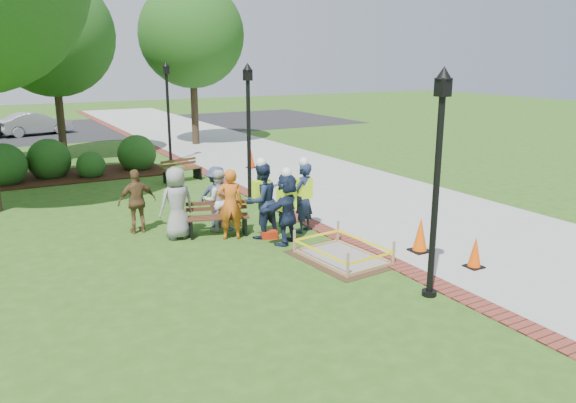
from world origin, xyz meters
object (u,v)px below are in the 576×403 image
cone_front (475,253)px  hivis_worker_b (303,196)px  bench_near (218,225)px  lamp_near (438,168)px  hivis_worker_a (287,206)px  hivis_worker_c (262,199)px  wet_concrete_pad (342,249)px

cone_front → hivis_worker_b: 4.50m
bench_near → lamp_near: 6.24m
cone_front → hivis_worker_b: size_ratio=0.36×
hivis_worker_a → lamp_near: bearing=-77.7°
lamp_near → hivis_worker_a: 4.41m
bench_near → cone_front: bearing=-50.8°
hivis_worker_a → hivis_worker_c: hivis_worker_c is taller
cone_front → hivis_worker_a: bearing=128.6°
wet_concrete_pad → hivis_worker_c: hivis_worker_c is taller
hivis_worker_c → wet_concrete_pad: bearing=-69.0°
lamp_near → hivis_worker_a: lamp_near is taller
cone_front → hivis_worker_a: (-2.73, 3.42, 0.59)m
lamp_near → hivis_worker_c: lamp_near is taller
cone_front → hivis_worker_a: hivis_worker_a is taller
bench_near → lamp_near: (2.09, -5.45, 2.21)m
cone_front → hivis_worker_c: 5.18m
wet_concrete_pad → hivis_worker_a: size_ratio=1.30×
bench_near → lamp_near: bearing=-69.0°
bench_near → hivis_worker_a: 1.98m
wet_concrete_pad → hivis_worker_c: 2.57m
hivis_worker_c → hivis_worker_a: bearing=-67.3°
wet_concrete_pad → cone_front: 2.85m
bench_near → cone_front: bench_near is taller
lamp_near → hivis_worker_c: 5.13m
wet_concrete_pad → cone_front: size_ratio=3.47×
bench_near → hivis_worker_b: (2.04, -0.80, 0.70)m
hivis_worker_a → hivis_worker_b: hivis_worker_b is taller
lamp_near → hivis_worker_a: (-0.88, 4.03, -1.55)m
wet_concrete_pad → hivis_worker_b: size_ratio=1.25×
bench_near → hivis_worker_b: 2.30m
cone_front → bench_near: bearing=129.2°
hivis_worker_a → cone_front: bearing=-51.4°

